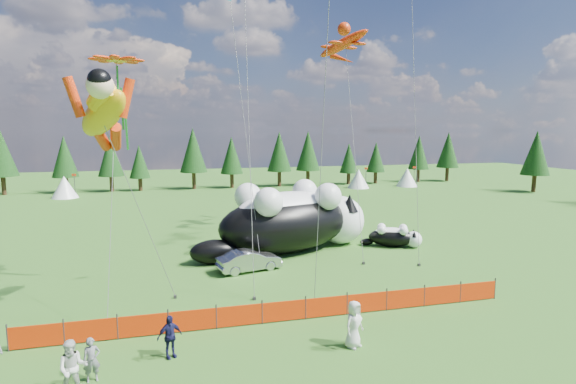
% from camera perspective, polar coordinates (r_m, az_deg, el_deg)
% --- Properties ---
extents(ground, '(160.00, 160.00, 0.00)m').
position_cam_1_polar(ground, '(23.59, -2.29, -13.25)').
color(ground, '#103D0B').
rests_on(ground, ground).
extents(safety_fence, '(22.06, 0.06, 1.10)m').
position_cam_1_polar(safety_fence, '(20.69, -0.50, -14.85)').
color(safety_fence, '#262626').
rests_on(safety_fence, ground).
extents(tree_line, '(90.00, 4.00, 8.00)m').
position_cam_1_polar(tree_line, '(66.85, -10.45, 3.84)').
color(tree_line, black).
rests_on(tree_line, ground).
extents(festival_tents, '(50.00, 3.20, 2.80)m').
position_cam_1_polar(festival_tents, '(63.87, -0.18, 1.45)').
color(festival_tents, white).
rests_on(festival_tents, ground).
extents(cat_large, '(13.22, 7.51, 4.89)m').
position_cam_1_polar(cat_large, '(31.64, 0.73, -3.41)').
color(cat_large, black).
rests_on(cat_large, ground).
extents(cat_small, '(4.21, 2.87, 1.62)m').
position_cam_1_polar(cat_small, '(34.03, 13.36, -5.49)').
color(cat_small, black).
rests_on(cat_small, ground).
extents(car, '(4.13, 2.25, 1.29)m').
position_cam_1_polar(car, '(27.68, -4.93, -8.65)').
color(car, '#A9A9AE').
rests_on(car, ground).
extents(spectator_a, '(0.63, 0.49, 1.54)m').
position_cam_1_polar(spectator_a, '(17.55, -23.67, -18.93)').
color(spectator_a, slate).
rests_on(spectator_a, ground).
extents(spectator_b, '(0.97, 0.63, 1.88)m').
position_cam_1_polar(spectator_b, '(16.87, -25.68, -19.54)').
color(spectator_b, silver).
rests_on(spectator_b, ground).
extents(spectator_c, '(1.08, 0.82, 1.65)m').
position_cam_1_polar(spectator_c, '(18.19, -14.80, -17.33)').
color(spectator_c, '#15153C').
rests_on(spectator_c, ground).
extents(spectator_e, '(1.09, 0.98, 1.88)m').
position_cam_1_polar(spectator_e, '(18.53, 8.35, -16.27)').
color(spectator_e, silver).
rests_on(spectator_e, ground).
extents(superhero_kite, '(5.46, 5.55, 11.33)m').
position_cam_1_polar(superhero_kite, '(20.80, -22.41, 9.16)').
color(superhero_kite, orange).
rests_on(superhero_kite, ground).
extents(gecko_kite, '(6.50, 12.05, 17.49)m').
position_cam_1_polar(gecko_kite, '(37.20, 7.03, 18.18)').
color(gecko_kite, red).
rests_on(gecko_kite, ground).
extents(flower_kite, '(3.16, 7.17, 13.02)m').
position_cam_1_polar(flower_kite, '(24.50, -20.93, 15.05)').
color(flower_kite, red).
rests_on(flower_kite, ground).
extents(diamond_kite_a, '(1.40, 7.91, 18.68)m').
position_cam_1_polar(diamond_kite_a, '(29.81, -5.50, 22.86)').
color(diamond_kite_a, blue).
rests_on(diamond_kite_a, ground).
extents(diamond_kite_d, '(1.51, 6.03, 18.69)m').
position_cam_1_polar(diamond_kite_d, '(33.11, -7.23, 22.03)').
color(diamond_kite_d, '#0D8FA6').
rests_on(diamond_kite_d, ground).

